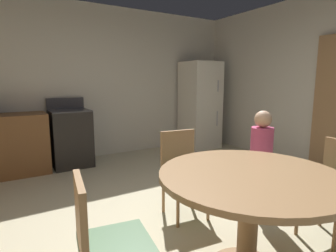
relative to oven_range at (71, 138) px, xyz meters
name	(u,v)px	position (x,y,z in m)	size (l,w,h in m)	color
ground_plane	(185,233)	(0.43, -2.66, -0.47)	(14.00, 14.00, 0.00)	beige
wall_back	(88,83)	(0.43, 0.40, 0.88)	(6.00, 0.12, 2.70)	beige
oven_range	(71,138)	(0.00, 0.00, 0.00)	(0.60, 0.60, 1.10)	black
refrigerator	(200,105)	(2.60, -0.05, 0.41)	(0.68, 0.68, 1.76)	silver
dining_table	(249,194)	(0.51, -3.32, 0.14)	(1.26, 1.26, 0.76)	#9E754C
chair_north	(182,167)	(0.63, -2.32, 0.03)	(0.44, 0.44, 0.87)	#9E754C
chair_west	(103,240)	(-0.48, -3.17, 0.03)	(0.45, 0.45, 0.87)	#9E754C
chair_east	(336,184)	(1.51, -3.38, 0.03)	(0.42, 0.42, 0.87)	#9E754C
person_child	(261,160)	(1.30, -2.74, 0.11)	(0.31, 0.31, 1.09)	#3D4C84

